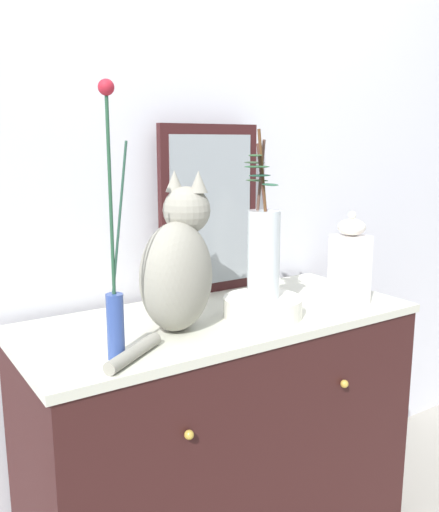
{
  "coord_description": "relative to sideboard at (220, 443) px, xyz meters",
  "views": [
    {
      "loc": [
        -0.88,
        -1.33,
        1.35
      ],
      "look_at": [
        0.0,
        0.0,
        1.02
      ],
      "focal_mm": 39.12,
      "sensor_mm": 36.0,
      "label": 1
    }
  ],
  "objects": [
    {
      "name": "cat_sitting",
      "position": [
        -0.16,
        -0.04,
        0.6
      ],
      "size": [
        0.44,
        0.35,
        0.43
      ],
      "color": "gray",
      "rests_on": "sideboard"
    },
    {
      "name": "wall_back",
      "position": [
        0.0,
        0.33,
        0.88
      ],
      "size": [
        4.4,
        0.08,
        2.6
      ],
      "primitive_type": "cube",
      "color": "silver",
      "rests_on": "ground_plane"
    },
    {
      "name": "sideboard",
      "position": [
        0.0,
        0.0,
        0.0
      ],
      "size": [
        1.19,
        0.54,
        0.84
      ],
      "color": "#321615",
      "rests_on": "ground_plane"
    },
    {
      "name": "vase_slim_green",
      "position": [
        -0.39,
        -0.15,
        0.6
      ],
      "size": [
        0.07,
        0.04,
        0.64
      ],
      "color": "#2E468B",
      "rests_on": "sideboard"
    },
    {
      "name": "bowl_porcelain",
      "position": [
        0.1,
        -0.08,
        0.45
      ],
      "size": [
        0.23,
        0.23,
        0.06
      ],
      "primitive_type": "cylinder",
      "color": "silver",
      "rests_on": "sideboard"
    },
    {
      "name": "jar_lidded_porcelain",
      "position": [
        0.42,
        -0.12,
        0.55
      ],
      "size": [
        0.1,
        0.1,
        0.3
      ],
      "color": "white",
      "rests_on": "sideboard"
    },
    {
      "name": "mirror_leaning",
      "position": [
        0.12,
        0.24,
        0.7
      ],
      "size": [
        0.37,
        0.03,
        0.56
      ],
      "color": "#341515",
      "rests_on": "sideboard"
    },
    {
      "name": "vase_glass_clear",
      "position": [
        0.1,
        -0.08,
        0.62
      ],
      "size": [
        0.14,
        0.16,
        0.48
      ],
      "color": "silver",
      "rests_on": "bowl_porcelain"
    }
  ]
}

